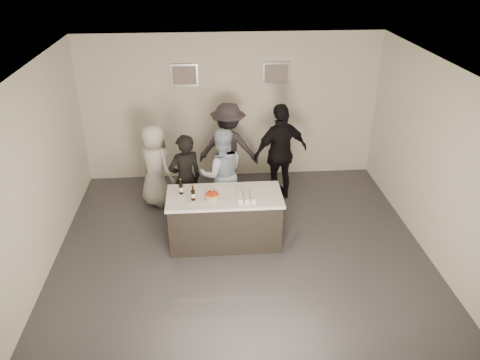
{
  "coord_description": "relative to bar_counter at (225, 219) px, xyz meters",
  "views": [
    {
      "loc": [
        -0.5,
        -6.08,
        4.59
      ],
      "look_at": [
        0.0,
        0.5,
        1.15
      ],
      "focal_mm": 35.0,
      "sensor_mm": 36.0,
      "label": 1
    }
  ],
  "objects": [
    {
      "name": "floor",
      "position": [
        0.25,
        -0.47,
        -0.45
      ],
      "size": [
        6.0,
        6.0,
        0.0
      ],
      "primitive_type": "plane",
      "color": "#3D3D42",
      "rests_on": "ground"
    },
    {
      "name": "beer_bottle_b",
      "position": [
        -0.5,
        -0.12,
        0.58
      ],
      "size": [
        0.07,
        0.07,
        0.26
      ],
      "primitive_type": "cylinder",
      "color": "black",
      "rests_on": "bar_counter"
    },
    {
      "name": "person_guest_left",
      "position": [
        -1.23,
        1.4,
        0.35
      ],
      "size": [
        0.92,
        0.9,
        1.59
      ],
      "primitive_type": "imported",
      "rotation": [
        0.0,
        0.0,
        2.41
      ],
      "color": "silver",
      "rests_on": "ground"
    },
    {
      "name": "picture_right",
      "position": [
        1.15,
        2.5,
        1.75
      ],
      "size": [
        0.54,
        0.04,
        0.44
      ],
      "primitive_type": "cube",
      "color": "#B2B2B7",
      "rests_on": "wall_back"
    },
    {
      "name": "picture_left",
      "position": [
        -0.65,
        2.5,
        1.75
      ],
      "size": [
        0.54,
        0.04,
        0.44
      ],
      "primitive_type": "cube",
      "color": "#B2B2B7",
      "rests_on": "wall_back"
    },
    {
      "name": "tumbler_cluster",
      "position": [
        0.35,
        -0.12,
        0.49
      ],
      "size": [
        0.3,
        0.4,
        0.08
      ],
      "primitive_type": "cube",
      "color": "orange",
      "rests_on": "bar_counter"
    },
    {
      "name": "wall_left",
      "position": [
        -2.75,
        -0.47,
        1.05
      ],
      "size": [
        0.04,
        6.0,
        3.0
      ],
      "primitive_type": "cube",
      "color": "silver",
      "rests_on": "ground"
    },
    {
      "name": "bar_counter",
      "position": [
        0.0,
        0.0,
        0.0
      ],
      "size": [
        1.86,
        0.86,
        0.9
      ],
      "primitive_type": "cube",
      "color": "white",
      "rests_on": "ground"
    },
    {
      "name": "person_main_black",
      "position": [
        -0.65,
        0.75,
        0.38
      ],
      "size": [
        0.71,
        0.61,
        1.66
      ],
      "primitive_type": "imported",
      "rotation": [
        0.0,
        0.0,
        3.57
      ],
      "color": "black",
      "rests_on": "ground"
    },
    {
      "name": "ceiling",
      "position": [
        0.25,
        -0.47,
        2.55
      ],
      "size": [
        6.0,
        6.0,
        0.0
      ],
      "primitive_type": "plane",
      "rotation": [
        3.14,
        0.0,
        0.0
      ],
      "color": "white"
    },
    {
      "name": "person_guest_back",
      "position": [
        0.16,
        1.88,
        0.46
      ],
      "size": [
        1.27,
        0.86,
        1.82
      ],
      "primitive_type": "imported",
      "rotation": [
        0.0,
        0.0,
        2.97
      ],
      "color": "#302B33",
      "rests_on": "ground"
    },
    {
      "name": "wall_right",
      "position": [
        3.25,
        -0.47,
        1.05
      ],
      "size": [
        0.04,
        6.0,
        3.0
      ],
      "primitive_type": "cube",
      "color": "silver",
      "rests_on": "ground"
    },
    {
      "name": "cake",
      "position": [
        -0.2,
        -0.1,
        0.49
      ],
      "size": [
        0.23,
        0.23,
        0.08
      ],
      "primitive_type": "cylinder",
      "color": "orange",
      "rests_on": "bar_counter"
    },
    {
      "name": "person_main_blue",
      "position": [
        -0.01,
        0.85,
        0.4
      ],
      "size": [
        0.9,
        0.74,
        1.71
      ],
      "primitive_type": "imported",
      "rotation": [
        0.0,
        0.0,
        3.26
      ],
      "color": "#A2BCD4",
      "rests_on": "ground"
    },
    {
      "name": "person_guest_right",
      "position": [
        1.13,
        1.44,
        0.51
      ],
      "size": [
        1.22,
        0.84,
        1.92
      ],
      "primitive_type": "imported",
      "rotation": [
        0.0,
        0.0,
        3.51
      ],
      "color": "black",
      "rests_on": "ground"
    },
    {
      "name": "wall_front",
      "position": [
        0.25,
        -3.47,
        1.05
      ],
      "size": [
        6.0,
        0.04,
        3.0
      ],
      "primitive_type": "cube",
      "color": "silver",
      "rests_on": "ground"
    },
    {
      "name": "beer_bottle_a",
      "position": [
        -0.69,
        0.1,
        0.58
      ],
      "size": [
        0.07,
        0.07,
        0.26
      ],
      "primitive_type": "cylinder",
      "color": "black",
      "rests_on": "bar_counter"
    },
    {
      "name": "candles",
      "position": [
        -0.36,
        -0.33,
        0.45
      ],
      "size": [
        0.24,
        0.08,
        0.01
      ],
      "primitive_type": "cube",
      "color": "pink",
      "rests_on": "bar_counter"
    },
    {
      "name": "wall_back",
      "position": [
        0.25,
        2.53,
        1.05
      ],
      "size": [
        6.0,
        0.04,
        3.0
      ],
      "primitive_type": "cube",
      "color": "silver",
      "rests_on": "ground"
    }
  ]
}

